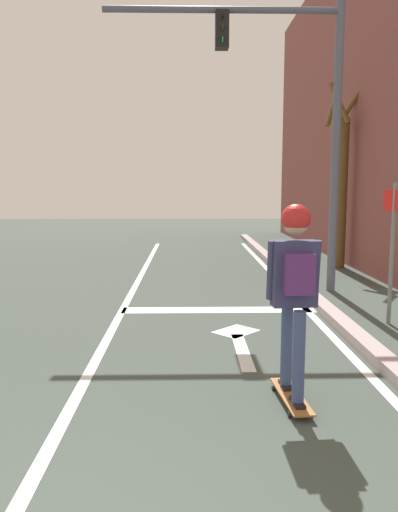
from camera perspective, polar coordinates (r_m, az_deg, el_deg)
name	(u,v)px	position (r m, az deg, el deg)	size (l,w,h in m)	color
lane_line_center	(119,317)	(7.90, -9.09, -6.81)	(0.12, 20.00, 0.01)	silver
lane_line_curbside	(312,315)	(8.06, 12.74, -6.61)	(0.12, 20.00, 0.01)	silver
stop_bar	(219,310)	(8.22, 2.31, -6.14)	(3.16, 0.40, 0.01)	silver
lane_arrow_stem	(242,351)	(6.25, 4.97, -10.71)	(0.16, 1.40, 0.01)	silver
lane_arrow_head	(236,331)	(7.06, 4.22, -8.52)	(0.56, 0.44, 0.01)	silver
curb_strip	(328,311)	(8.11, 14.48, -6.10)	(0.24, 24.00, 0.14)	#A49493
skateboard	(291,396)	(4.91, 10.44, -15.41)	(0.26, 0.87, 0.07)	#965E2E
skater	(295,275)	(4.57, 10.84, -2.10)	(0.49, 0.64, 1.77)	#394876
traffic_signal_mast	(288,92)	(9.79, 10.14, 17.89)	(4.35, 0.34, 5.55)	#545567
street_sign_post	(393,232)	(7.71, 21.21, 2.54)	(0.16, 0.43, 2.05)	slate
roadside_tree	(340,185)	(12.88, 15.78, 7.74)	(0.96, 1.00, 4.47)	brown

